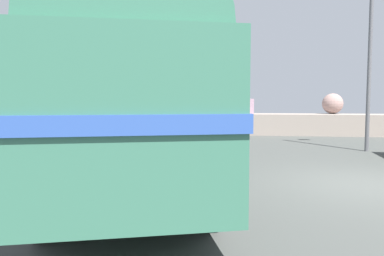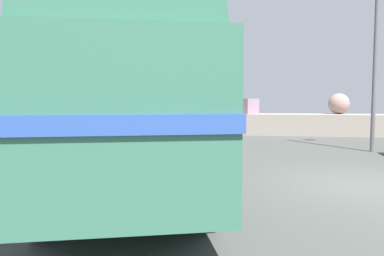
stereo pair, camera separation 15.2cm
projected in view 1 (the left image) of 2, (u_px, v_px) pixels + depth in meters
name	position (u px, v px, depth m)	size (l,w,h in m)	color
ground	(368.00, 186.00, 8.08)	(32.00, 26.00, 0.02)	#424542
breakwater	(293.00, 123.00, 19.68)	(31.36, 2.22, 2.41)	gray
vintage_coach	(127.00, 90.00, 7.69)	(4.91, 8.90, 3.70)	black
lamp_post	(373.00, 50.00, 13.18)	(1.19, 0.55, 6.34)	#5B5B60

